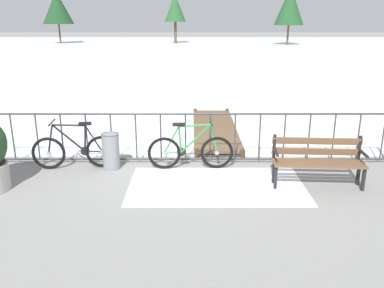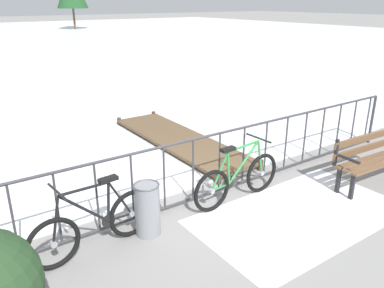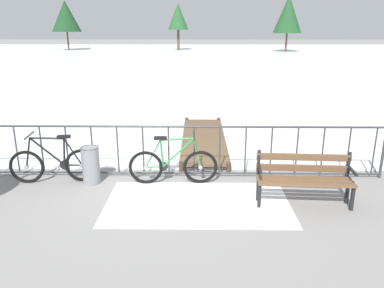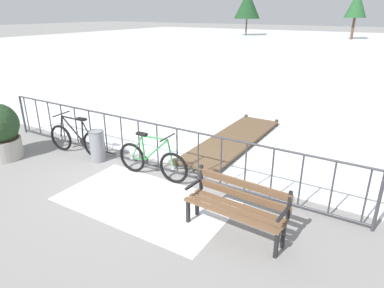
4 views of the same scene
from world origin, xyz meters
name	(u,v)px [view 4 (image 4 of 4)]	position (x,y,z in m)	size (l,w,h in m)	color
ground_plane	(149,167)	(0.00, 0.00, 0.00)	(160.00, 160.00, 0.00)	gray
frozen_pond	(348,50)	(0.00, 28.40, 0.01)	(80.00, 56.00, 0.03)	white
snow_patch	(144,201)	(0.83, -1.20, 0.00)	(3.16, 1.77, 0.01)	white
railing_fence	(148,144)	(0.00, 0.00, 0.56)	(9.06, 0.06, 1.07)	#38383D
bicycle_near_railing	(152,161)	(0.36, -0.34, 0.37)	(1.71, 0.52, 0.97)	black
bicycle_second	(77,140)	(-1.94, -0.30, 0.37)	(1.71, 0.52, 0.97)	black
park_bench	(237,203)	(2.64, -1.14, 0.51)	(1.62, 0.57, 0.89)	brown
trash_bin	(97,146)	(-1.23, -0.33, 0.37)	(0.35, 0.35, 0.73)	gray
wooden_dock	(233,139)	(0.99, 2.30, 0.12)	(1.10, 4.10, 0.20)	brown
tree_far_west	(247,4)	(-15.17, 40.89, 4.04)	(3.50, 3.50, 5.86)	brown
tree_centre	(357,4)	(-1.57, 41.07, 3.96)	(2.49, 2.49, 5.53)	brown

